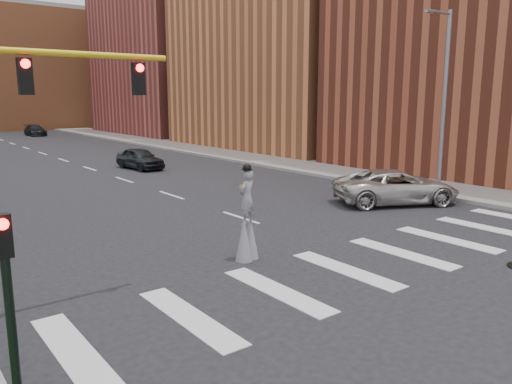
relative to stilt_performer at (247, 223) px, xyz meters
The scene contains 11 objects.
ground_plane 4.73m from the stilt_performer, 49.72° to the right, with size 160.00×160.00×0.00m, color black.
sidewalk_right 26.51m from the stilt_performer, 54.27° to the left, with size 5.00×90.00×0.18m, color slate.
building_mid 37.99m from the stilt_performer, 46.71° to the left, with size 16.00×22.00×24.00m, color #BB683B.
building_far 57.03m from the stilt_performer, 63.69° to the left, with size 16.00×22.00×20.00m, color brown.
building_backdrop 75.45m from the stilt_performer, 83.14° to the left, with size 26.00×14.00×18.00m, color #BB683B.
streetlight 14.58m from the stilt_performer, 10.22° to the left, with size 2.05×0.20×9.00m.
secondary_signal 8.39m from the stilt_performer, 151.38° to the right, with size 0.25×0.21×3.23m.
stilt_performer is the anchor object (origin of this frame).
suv_crossing 10.64m from the stilt_performer, 12.98° to the left, with size 2.64×5.72×1.59m, color beige.
car_near 21.06m from the stilt_performer, 74.24° to the left, with size 1.73×4.29×1.46m, color black.
car_far 57.31m from the stilt_performer, 82.11° to the left, with size 1.93×4.74×1.37m, color black.
Camera 1 is at (-11.61, -8.27, 4.88)m, focal length 35.00 mm.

